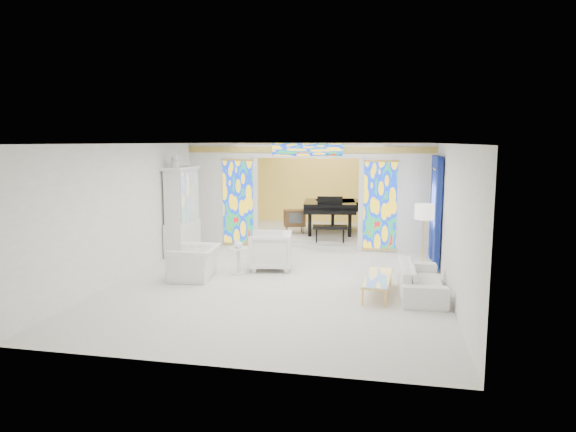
% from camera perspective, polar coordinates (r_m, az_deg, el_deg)
% --- Properties ---
extents(floor, '(12.00, 12.00, 0.00)m').
position_cam_1_polar(floor, '(12.88, 0.75, -5.40)').
color(floor, silver).
rests_on(floor, ground).
extents(ceiling, '(7.00, 12.00, 0.02)m').
position_cam_1_polar(ceiling, '(12.52, 0.77, 8.07)').
color(ceiling, white).
rests_on(ceiling, wall_back).
extents(wall_back, '(7.00, 0.02, 3.00)m').
position_cam_1_polar(wall_back, '(18.51, 4.20, 3.46)').
color(wall_back, silver).
rests_on(wall_back, floor).
extents(wall_front, '(7.00, 0.02, 3.00)m').
position_cam_1_polar(wall_front, '(6.89, -8.53, -4.77)').
color(wall_front, silver).
rests_on(wall_front, floor).
extents(wall_left, '(0.02, 12.00, 3.00)m').
position_cam_1_polar(wall_left, '(13.69, -13.79, 1.56)').
color(wall_left, silver).
rests_on(wall_left, floor).
extents(wall_right, '(0.02, 12.00, 3.00)m').
position_cam_1_polar(wall_right, '(12.46, 16.79, 0.80)').
color(wall_right, silver).
rests_on(wall_right, floor).
extents(partition_wall, '(7.00, 0.22, 3.00)m').
position_cam_1_polar(partition_wall, '(14.55, 2.21, 2.78)').
color(partition_wall, silver).
rests_on(partition_wall, floor).
extents(stained_glass_left, '(0.90, 0.04, 2.40)m').
position_cam_1_polar(stained_glass_left, '(14.94, -5.57, 1.53)').
color(stained_glass_left, gold).
rests_on(stained_glass_left, partition_wall).
extents(stained_glass_right, '(0.90, 0.04, 2.40)m').
position_cam_1_polar(stained_glass_right, '(14.30, 10.19, 1.14)').
color(stained_glass_right, gold).
rests_on(stained_glass_right, partition_wall).
extents(stained_glass_transom, '(2.00, 0.04, 0.34)m').
position_cam_1_polar(stained_glass_transom, '(14.38, 2.17, 7.37)').
color(stained_glass_transom, gold).
rests_on(stained_glass_transom, partition_wall).
extents(alcove_platform, '(6.80, 3.80, 0.18)m').
position_cam_1_polar(alcove_platform, '(16.83, 3.33, -1.86)').
color(alcove_platform, silver).
rests_on(alcove_platform, floor).
extents(gold_curtain_back, '(6.70, 0.10, 2.90)m').
position_cam_1_polar(gold_curtain_back, '(18.39, 4.15, 3.43)').
color(gold_curtain_back, '#FEDA58').
rests_on(gold_curtain_back, wall_back).
extents(chandelier, '(0.48, 0.48, 0.30)m').
position_cam_1_polar(chandelier, '(16.45, 4.05, 6.53)').
color(chandelier, gold).
rests_on(chandelier, ceiling).
extents(blue_drapes, '(0.14, 1.85, 2.65)m').
position_cam_1_polar(blue_drapes, '(13.13, 16.09, 1.54)').
color(blue_drapes, navy).
rests_on(blue_drapes, wall_right).
extents(china_cabinet, '(0.56, 1.46, 2.72)m').
position_cam_1_polar(china_cabinet, '(14.16, -11.69, 0.49)').
color(china_cabinet, silver).
rests_on(china_cabinet, floor).
extents(armchair_left, '(1.08, 1.21, 0.73)m').
position_cam_1_polar(armchair_left, '(11.69, -10.33, -5.12)').
color(armchair_left, white).
rests_on(armchair_left, floor).
extents(armchair_right, '(1.15, 1.12, 0.91)m').
position_cam_1_polar(armchair_right, '(12.33, -1.97, -3.85)').
color(armchair_right, white).
rests_on(armchair_right, floor).
extents(sofa, '(0.91, 2.16, 0.62)m').
position_cam_1_polar(sofa, '(10.67, 14.56, -6.83)').
color(sofa, silver).
rests_on(sofa, floor).
extents(side_table, '(0.56, 0.56, 0.62)m').
position_cam_1_polar(side_table, '(11.96, -5.53, -4.53)').
color(side_table, silver).
rests_on(side_table, floor).
extents(vase, '(0.25, 0.25, 0.21)m').
position_cam_1_polar(vase, '(11.89, -5.55, -3.03)').
color(vase, silver).
rests_on(vase, side_table).
extents(coffee_table, '(0.60, 1.67, 0.37)m').
position_cam_1_polar(coffee_table, '(10.47, 9.95, -6.84)').
color(coffee_table, white).
rests_on(coffee_table, floor).
extents(floor_lamp, '(0.55, 0.55, 1.70)m').
position_cam_1_polar(floor_lamp, '(11.55, 14.90, 0.06)').
color(floor_lamp, gold).
rests_on(floor_lamp, floor).
extents(grand_piano, '(2.06, 3.20, 1.22)m').
position_cam_1_polar(grand_piano, '(16.40, 5.17, 1.08)').
color(grand_piano, black).
rests_on(grand_piano, alcove_platform).
extents(tv_console, '(0.75, 0.62, 0.75)m').
position_cam_1_polar(tv_console, '(16.10, 0.73, -0.23)').
color(tv_console, '#54351E').
rests_on(tv_console, alcove_platform).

